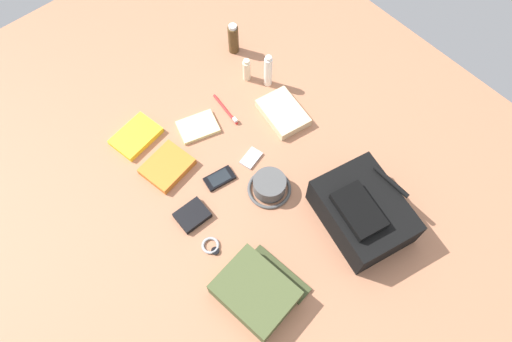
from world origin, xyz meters
TOP-DOWN VIEW (x-y plane):
  - ground_plane at (0.00, 0.00)m, footprint 2.64×2.02m
  - backpack at (0.37, 0.16)m, footprint 0.37×0.31m
  - toiletry_pouch at (0.33, -0.29)m, footprint 0.26×0.26m
  - bucket_hat at (0.07, 0.00)m, footprint 0.16×0.16m
  - cologne_bottle at (-0.53, 0.33)m, footprint 0.04×0.04m
  - lotion_bottle at (-0.37, 0.28)m, footprint 0.03×0.03m
  - toothpaste_tube at (-0.30, 0.32)m, footprint 0.03×0.03m
  - paperback_novel at (-0.43, -0.24)m, footprint 0.16×0.20m
  - travel_guidebook at (-0.24, -0.23)m, footprint 0.17×0.19m
  - cell_phone at (-0.08, -0.11)m, footprint 0.08×0.12m
  - media_player at (-0.07, 0.03)m, footprint 0.07×0.09m
  - wristwatch at (0.11, -0.30)m, footprint 0.07×0.06m
  - toothbrush at (-0.30, 0.10)m, footprint 0.17×0.03m
  - wallet at (-0.03, -0.28)m, footprint 0.09×0.11m
  - notepad at (-0.31, -0.03)m, footprint 0.15×0.18m
  - folded_towel at (-0.14, 0.26)m, footprint 0.22×0.17m

SIDE VIEW (x-z plane):
  - ground_plane at x=0.00m, z-range -0.02..0.00m
  - media_player at x=-0.07m, z-range 0.00..0.01m
  - wristwatch at x=0.11m, z-range 0.00..0.01m
  - cell_phone at x=-0.08m, z-range 0.00..0.01m
  - toothbrush at x=-0.30m, z-range 0.00..0.02m
  - notepad at x=-0.31m, z-range 0.00..0.02m
  - paperback_novel at x=-0.43m, z-range 0.00..0.02m
  - wallet at x=-0.03m, z-range 0.00..0.02m
  - travel_guidebook at x=-0.24m, z-range 0.00..0.03m
  - folded_towel at x=-0.14m, z-range 0.00..0.04m
  - bucket_hat at x=0.07m, z-range 0.00..0.06m
  - toiletry_pouch at x=0.33m, z-range 0.00..0.08m
  - lotion_bottle at x=-0.37m, z-range 0.00..0.11m
  - cologne_bottle at x=-0.53m, z-range 0.00..0.14m
  - backpack at x=0.37m, z-range -0.01..0.15m
  - toothpaste_tube at x=-0.30m, z-range 0.00..0.16m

